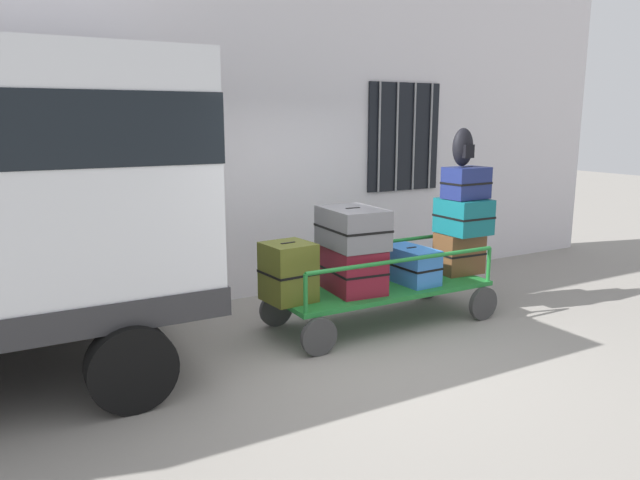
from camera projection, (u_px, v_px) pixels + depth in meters
name	position (u px, v px, depth m)	size (l,w,h in m)	color
ground_plane	(356.00, 352.00, 5.90)	(40.00, 40.00, 0.00)	gray
building_wall	(255.00, 99.00, 7.43)	(12.00, 0.38, 5.00)	silver
luggage_cart	(382.00, 292.00, 6.67)	(2.53, 1.03, 0.43)	#1E722D
cart_railing	(382.00, 256.00, 6.59)	(2.42, 0.89, 0.41)	#1E722D
suitcase_left_bottom	(288.00, 272.00, 6.06)	(0.51, 0.51, 0.61)	#4C5119
suitcase_midleft_bottom	(351.00, 269.00, 6.46)	(0.57, 0.81, 0.48)	maroon
suitcase_midleft_middle	(352.00, 228.00, 6.35)	(0.59, 0.80, 0.43)	slate
suitcase_center_bottom	(411.00, 265.00, 6.78)	(0.40, 0.68, 0.40)	#3372C6
suitcase_midright_bottom	(459.00, 253.00, 7.18)	(0.54, 0.41, 0.49)	brown
suitcase_midright_middle	(464.00, 216.00, 7.05)	(0.50, 0.55, 0.42)	#0F5960
suitcase_midright_top	(466.00, 183.00, 6.96)	(0.52, 0.37, 0.37)	navy
backpack	(463.00, 147.00, 6.93)	(0.27, 0.22, 0.44)	black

